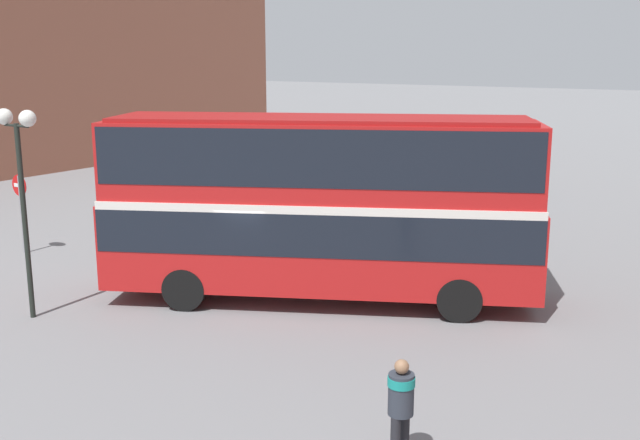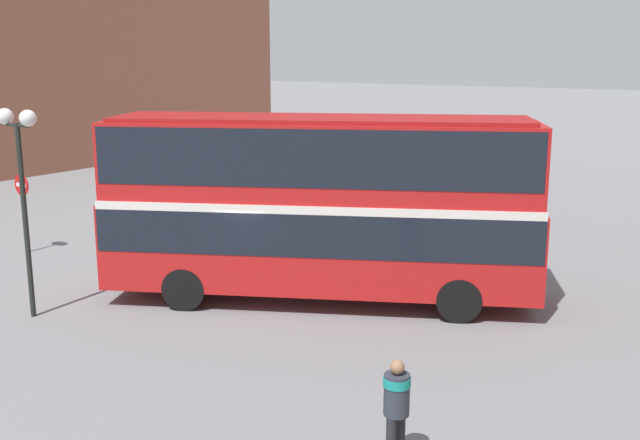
{
  "view_description": "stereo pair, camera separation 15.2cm",
  "coord_description": "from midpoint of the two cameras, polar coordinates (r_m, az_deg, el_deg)",
  "views": [
    {
      "loc": [
        11.57,
        -13.88,
        6.03
      ],
      "look_at": [
        1.67,
        0.93,
        2.05
      ],
      "focal_mm": 42.0,
      "sensor_mm": 36.0,
      "label": 1
    },
    {
      "loc": [
        11.7,
        -13.79,
        6.03
      ],
      "look_at": [
        1.67,
        0.93,
        2.05
      ],
      "focal_mm": 42.0,
      "sensor_mm": 36.0,
      "label": 2
    }
  ],
  "objects": [
    {
      "name": "pedestrian_foreground",
      "position": [
        11.41,
        5.79,
        -13.53
      ],
      "size": [
        0.44,
        0.44,
        1.67
      ],
      "rotation": [
        0.0,
        0.0,
        3.06
      ],
      "color": "#232328",
      "rests_on": "ground_plane"
    },
    {
      "name": "parked_car_kerb_near",
      "position": [
        32.63,
        10.99,
        3.09
      ],
      "size": [
        4.37,
        2.84,
        1.52
      ],
      "rotation": [
        0.0,
        0.0,
        2.88
      ],
      "color": "navy",
      "rests_on": "ground_plane"
    },
    {
      "name": "no_entry_sign",
      "position": [
        24.55,
        -22.02,
        1.41
      ],
      "size": [
        0.66,
        0.08,
        2.45
      ],
      "color": "gray",
      "rests_on": "ground_plane"
    },
    {
      "name": "street_lamp_twin_globe",
      "position": [
        18.07,
        -22.16,
        4.35
      ],
      "size": [
        1.21,
        0.37,
        4.83
      ],
      "color": "black",
      "rests_on": "ground_plane"
    },
    {
      "name": "ground_plane",
      "position": [
        19.06,
        -6.0,
        -5.93
      ],
      "size": [
        240.0,
        240.0,
        0.0
      ],
      "primitive_type": "plane",
      "color": "slate"
    },
    {
      "name": "double_decker_bus",
      "position": [
        18.13,
        -0.24,
        1.74
      ],
      "size": [
        10.46,
        6.94,
        4.56
      ],
      "rotation": [
        0.0,
        0.0,
        0.47
      ],
      "color": "red",
      "rests_on": "ground_plane"
    }
  ]
}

